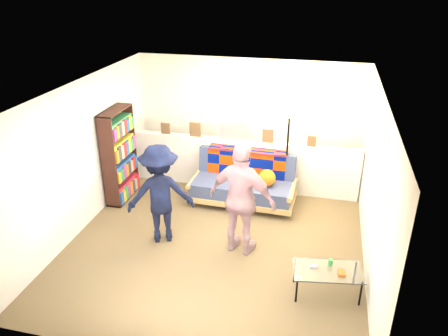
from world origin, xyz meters
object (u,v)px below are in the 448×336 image
object	(u,v)px
floor_lamp	(289,140)
person_right	(242,199)
person_left	(160,194)
coffee_table	(328,272)
futon_sofa	(244,183)
bookshelf	(119,158)

from	to	relation	value
floor_lamp	person_right	world-z (taller)	person_right
person_left	person_right	size ratio (longest dim) A/B	0.90
coffee_table	person_left	bearing A→B (deg)	164.43
floor_lamp	futon_sofa	bearing A→B (deg)	-160.17
futon_sofa	bookshelf	size ratio (longest dim) A/B	1.13
person_left	person_right	world-z (taller)	person_right
person_left	person_right	bearing A→B (deg)	156.63
futon_sofa	person_right	world-z (taller)	person_right
coffee_table	floor_lamp	xyz separation A→B (m)	(-0.81, 2.47, 0.84)
futon_sofa	person_right	xyz separation A→B (m)	(0.26, -1.52, 0.51)
futon_sofa	person_right	bearing A→B (deg)	-80.40
bookshelf	person_right	world-z (taller)	person_right
coffee_table	floor_lamp	world-z (taller)	floor_lamp
bookshelf	person_left	bearing A→B (deg)	-42.65
person_right	futon_sofa	bearing A→B (deg)	-66.11
futon_sofa	bookshelf	bearing A→B (deg)	-170.95
person_left	bookshelf	bearing A→B (deg)	-64.75
coffee_table	floor_lamp	size ratio (longest dim) A/B	0.57
coffee_table	floor_lamp	bearing A→B (deg)	108.20
futon_sofa	coffee_table	distance (m)	2.70
bookshelf	coffee_table	xyz separation A→B (m)	(3.80, -1.85, -0.45)
bookshelf	person_left	distance (m)	1.67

